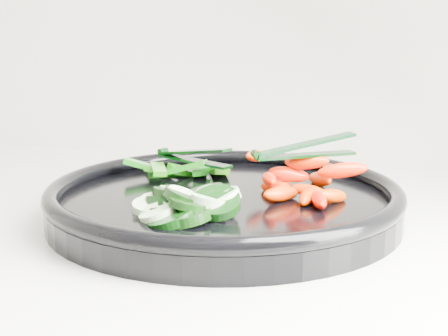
% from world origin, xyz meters
% --- Properties ---
extents(veggie_tray, '(0.46, 0.46, 0.04)m').
position_xyz_m(veggie_tray, '(-0.33, 1.69, 0.95)').
color(veggie_tray, black).
rests_on(veggie_tray, counter).
extents(cucumber_pile, '(0.12, 0.12, 0.04)m').
position_xyz_m(cucumber_pile, '(-0.35, 1.61, 0.96)').
color(cucumber_pile, black).
rests_on(cucumber_pile, veggie_tray).
extents(carrot_pile, '(0.14, 0.14, 0.05)m').
position_xyz_m(carrot_pile, '(-0.25, 1.71, 0.97)').
color(carrot_pile, '#F42700').
rests_on(carrot_pile, veggie_tray).
extents(pepper_pile, '(0.13, 0.10, 0.03)m').
position_xyz_m(pepper_pile, '(-0.41, 1.76, 0.96)').
color(pepper_pile, '#0B750D').
rests_on(pepper_pile, veggie_tray).
extents(tong_carrot, '(0.10, 0.08, 0.02)m').
position_xyz_m(tong_carrot, '(-0.25, 1.71, 1.00)').
color(tong_carrot, black).
rests_on(tong_carrot, carrot_pile).
extents(tong_pepper, '(0.11, 0.06, 0.02)m').
position_xyz_m(tong_pepper, '(-0.39, 1.76, 0.98)').
color(tong_pepper, black).
rests_on(tong_pepper, pepper_pile).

